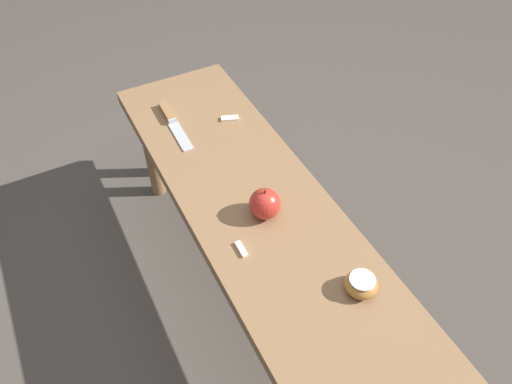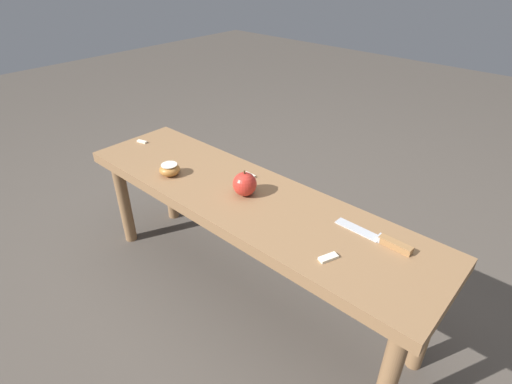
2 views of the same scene
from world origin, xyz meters
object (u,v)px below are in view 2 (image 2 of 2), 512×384
Objects in this scene: apple_whole at (245,184)px; apple_cut at (170,169)px; wooden_bench at (246,209)px; knife at (384,240)px.

apple_cut is (0.29, 0.08, -0.02)m from apple_whole.
apple_cut is at bearing 16.08° from apple_whole.
apple_whole is 1.21× the size of apple_cut.
wooden_bench is at bearing 176.54° from apple_whole.
apple_cut reaches higher than wooden_bench.
apple_cut is at bearing 13.17° from knife.
wooden_bench is 18.17× the size of apple_cut.
knife is 2.59× the size of apple_whole.
knife is at bearing -170.68° from apple_whole.
knife is 0.77m from apple_cut.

